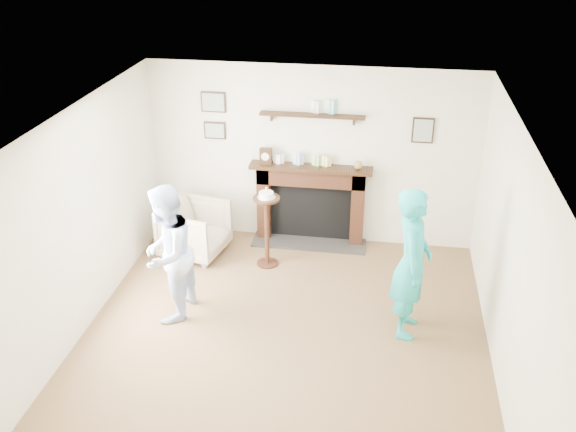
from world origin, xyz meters
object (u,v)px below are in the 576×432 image
object	(u,v)px
man	(173,314)
pedestal_table	(267,218)
armchair	(196,253)
woman	(405,329)

from	to	relation	value
man	pedestal_table	bearing A→B (deg)	150.90
pedestal_table	man	bearing A→B (deg)	-124.02
armchair	woman	world-z (taller)	woman
armchair	man	xyz separation A→B (m)	(0.13, -1.45, 0.00)
armchair	man	distance (m)	1.46
armchair	woman	distance (m)	3.14
man	armchair	bearing A→B (deg)	-169.79
man	pedestal_table	size ratio (longest dim) A/B	1.45
armchair	woman	size ratio (longest dim) A/B	0.46
woman	man	bearing A→B (deg)	96.16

